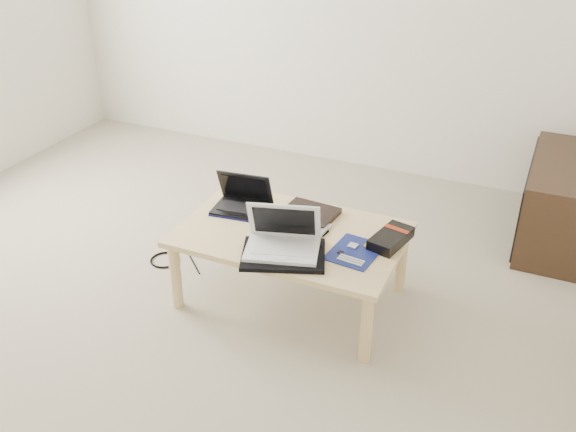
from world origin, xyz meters
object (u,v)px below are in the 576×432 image
at_px(netbook, 243,202).
at_px(gpu_box, 391,238).
at_px(coffee_table, 291,240).
at_px(media_cabinet, 560,202).
at_px(white_laptop, 283,239).

bearing_deg(netbook, gpu_box, -1.19).
height_order(coffee_table, gpu_box, gpu_box).
bearing_deg(gpu_box, netbook, 178.81).
height_order(media_cabinet, white_laptop, white_laptop).
bearing_deg(media_cabinet, netbook, -144.97).
bearing_deg(netbook, white_laptop, -38.96).
bearing_deg(coffee_table, media_cabinet, 44.51).
bearing_deg(netbook, media_cabinet, 35.03).
relative_size(coffee_table, netbook, 3.56).
distance_m(netbook, white_laptop, 0.47).
bearing_deg(gpu_box, media_cabinet, 56.30).
distance_m(media_cabinet, netbook, 1.88).
bearing_deg(gpu_box, coffee_table, -168.73).
height_order(netbook, white_laptop, white_laptop).
distance_m(coffee_table, gpu_box, 0.50).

